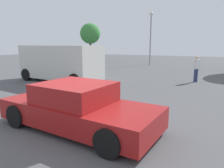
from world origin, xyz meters
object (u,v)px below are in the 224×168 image
object	(u,v)px
dog	(101,94)
van_white	(60,62)
sedan_foreground	(78,108)
pedestrian	(196,67)
light_post_near	(151,29)

from	to	relation	value
dog	van_white	distance (m)	5.47
dog	sedan_foreground	bearing A→B (deg)	-174.35
dog	pedestrian	distance (m)	7.16
dog	light_post_near	distance (m)	16.60
dog	pedestrian	bearing A→B (deg)	-37.22
dog	pedestrian	world-z (taller)	pedestrian
sedan_foreground	light_post_near	size ratio (longest dim) A/B	0.78
sedan_foreground	dog	world-z (taller)	sedan_foreground
dog	pedestrian	size ratio (longest dim) A/B	0.44
van_white	pedestrian	world-z (taller)	van_white
van_white	light_post_near	size ratio (longest dim) A/B	0.95
pedestrian	light_post_near	bearing A→B (deg)	153.51
sedan_foreground	dog	xyz separation A→B (m)	(-0.87, 2.72, -0.29)
van_white	dog	bearing A→B (deg)	-26.52
sedan_foreground	pedestrian	bearing A→B (deg)	81.21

